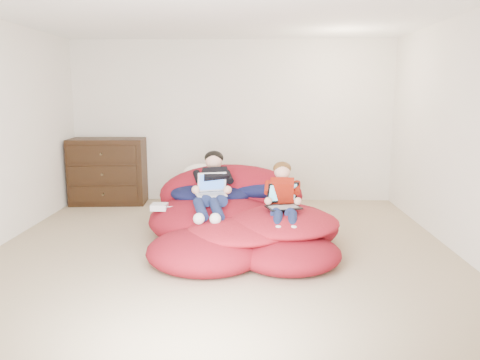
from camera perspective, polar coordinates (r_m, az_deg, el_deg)
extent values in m
cube|color=tan|center=(5.18, -2.16, -9.88)|extent=(5.10, 5.10, 0.25)
cube|color=white|center=(7.38, -0.98, 7.15)|extent=(5.10, 0.02, 2.50)
cube|color=white|center=(2.40, -6.23, 0.16)|extent=(5.10, 0.02, 2.50)
cube|color=white|center=(5.34, 25.83, 4.84)|extent=(0.02, 5.10, 2.50)
cube|color=white|center=(4.93, -2.38, 20.18)|extent=(5.10, 5.10, 0.02)
cube|color=black|center=(7.49, -15.73, 1.06)|extent=(1.15, 0.63, 1.01)
cube|color=black|center=(7.28, -16.28, -1.66)|extent=(1.00, 0.09, 0.24)
cylinder|color=#4C3F26|center=(7.26, -16.33, -1.69)|extent=(0.03, 0.06, 0.03)
cube|color=black|center=(7.22, -16.41, 0.68)|extent=(1.00, 0.09, 0.24)
cylinder|color=#4C3F26|center=(7.20, -16.45, 0.65)|extent=(0.03, 0.06, 0.03)
cube|color=black|center=(7.18, -16.53, 3.05)|extent=(1.00, 0.09, 0.24)
cylinder|color=#4C3F26|center=(7.16, -16.58, 3.03)|extent=(0.03, 0.06, 0.03)
ellipsoid|color=maroon|center=(5.53, -3.13, -4.83)|extent=(1.54, 1.39, 0.55)
ellipsoid|color=maroon|center=(5.35, 5.01, -5.58)|extent=(1.30, 1.26, 0.47)
ellipsoid|color=maroon|center=(5.06, 1.61, -6.75)|extent=(1.40, 1.12, 0.45)
ellipsoid|color=maroon|center=(4.71, -4.11, -8.61)|extent=(1.20, 1.10, 0.40)
ellipsoid|color=maroon|center=(4.68, 5.85, -8.87)|extent=(1.06, 0.96, 0.35)
ellipsoid|color=maroon|center=(5.93, -1.13, -1.96)|extent=(1.82, 0.80, 0.80)
ellipsoid|color=#11143D|center=(5.73, -3.43, -1.61)|extent=(1.02, 0.83, 0.26)
ellipsoid|color=#11143D|center=(5.84, 1.71, -0.96)|extent=(1.02, 0.71, 0.24)
ellipsoid|color=#AA1827|center=(5.01, 5.13, -5.07)|extent=(1.21, 1.21, 0.22)
ellipsoid|color=#AA1827|center=(4.79, -0.20, -6.24)|extent=(1.07, 0.96, 0.19)
ellipsoid|color=white|center=(6.18, -4.84, 0.58)|extent=(0.49, 0.31, 0.31)
cube|color=black|center=(5.48, -3.30, -0.43)|extent=(0.40, 0.46, 0.42)
sphere|color=#DFA188|center=(5.57, -3.21, 2.32)|extent=(0.20, 0.20, 0.20)
ellipsoid|color=black|center=(5.59, -3.19, 2.72)|extent=(0.23, 0.21, 0.17)
cylinder|color=#141D41|center=(5.23, -4.48, -2.50)|extent=(0.23, 0.35, 0.18)
cylinder|color=#141D41|center=(4.95, -4.82, -3.59)|extent=(0.21, 0.34, 0.21)
sphere|color=white|center=(4.80, -5.03, -4.73)|extent=(0.12, 0.12, 0.12)
cylinder|color=#141D41|center=(5.21, -2.64, -2.52)|extent=(0.23, 0.35, 0.18)
cylinder|color=#141D41|center=(4.93, -2.88, -3.61)|extent=(0.21, 0.34, 0.21)
sphere|color=white|center=(4.79, -3.03, -4.75)|extent=(0.12, 0.12, 0.12)
cube|color=#9D1D0D|center=(5.13, 5.18, -1.79)|extent=(0.28, 0.30, 0.40)
sphere|color=#DFA188|center=(5.17, 5.17, 1.03)|extent=(0.18, 0.18, 0.18)
ellipsoid|color=#543416|center=(5.19, 5.16, 1.41)|extent=(0.20, 0.19, 0.15)
cylinder|color=#141D41|center=(4.95, 4.46, -3.98)|extent=(0.14, 0.30, 0.16)
cylinder|color=#141D41|center=(4.71, 4.61, -5.06)|extent=(0.12, 0.29, 0.19)
sphere|color=white|center=(4.58, 4.70, -6.17)|extent=(0.11, 0.11, 0.11)
cylinder|color=#141D41|center=(4.96, 6.16, -3.98)|extent=(0.14, 0.30, 0.16)
cylinder|color=#141D41|center=(4.72, 6.40, -5.06)|extent=(0.12, 0.29, 0.19)
sphere|color=white|center=(4.59, 6.55, -6.16)|extent=(0.11, 0.11, 0.11)
cube|color=silver|center=(5.22, -3.55, -1.80)|extent=(0.38, 0.31, 0.01)
cube|color=gray|center=(5.20, -3.57, -1.73)|extent=(0.30, 0.20, 0.00)
cube|color=silver|center=(5.33, -3.44, -0.23)|extent=(0.33, 0.14, 0.23)
cube|color=#3969C3|center=(5.32, -3.45, -0.23)|extent=(0.29, 0.12, 0.18)
cube|color=black|center=(4.95, 5.31, -3.33)|extent=(0.40, 0.33, 0.01)
cube|color=gray|center=(4.94, 5.32, -3.26)|extent=(0.32, 0.22, 0.00)
cube|color=black|center=(5.08, 5.22, -1.56)|extent=(0.36, 0.19, 0.23)
cube|color=#52A8C0|center=(5.08, 5.22, -1.55)|extent=(0.31, 0.15, 0.19)
cube|color=silver|center=(5.37, -9.81, -3.23)|extent=(0.18, 0.18, 0.07)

